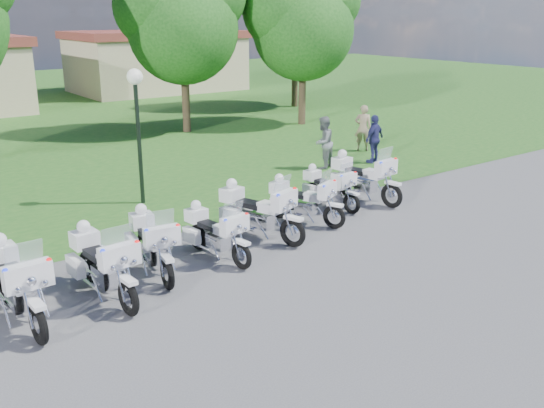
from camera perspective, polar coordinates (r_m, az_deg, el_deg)
ground at (r=13.97m, az=3.14°, el=-4.87°), size 100.00×100.00×0.00m
grass_lawn at (r=38.22m, az=-23.73°, el=8.13°), size 100.00×48.00×0.01m
motorcycle_0 at (r=11.82m, az=-22.96°, el=-6.80°), size 0.89×2.61×1.75m
motorcycle_1 at (r=12.23m, az=-15.67°, el=-5.37°), size 0.89×2.48×1.67m
motorcycle_2 at (r=13.14m, az=-11.22°, el=-3.54°), size 1.02×2.37×1.60m
motorcycle_3 at (r=13.71m, az=-5.40°, el=-2.62°), size 0.88×2.18×1.47m
motorcycle_4 at (r=14.81m, az=-1.42°, el=-0.60°), size 1.32×2.45×1.70m
motorcycle_5 at (r=15.93m, az=2.86°, el=0.42°), size 1.28×2.12×1.51m
motorcycle_6 at (r=17.31m, az=5.35°, el=1.62°), size 0.81×2.09×1.40m
motorcycle_7 at (r=18.04m, az=8.51°, el=2.58°), size 1.04×2.54×1.71m
lamp_post at (r=17.49m, az=-12.64°, el=9.32°), size 0.44×0.44×3.86m
tree_2 at (r=28.26m, az=-8.56°, el=17.00°), size 5.80×4.95×7.74m
tree_3 at (r=30.03m, az=2.85°, el=16.95°), size 5.66×4.83×7.55m
tree_4 at (r=35.96m, az=2.13°, el=18.16°), size 6.44×5.49×8.58m
building_east at (r=44.45m, az=-10.83°, el=13.10°), size 11.44×7.28×4.10m
bystander_a at (r=24.60m, az=8.56°, el=7.08°), size 0.79×0.78×1.84m
bystander_b at (r=21.56m, az=4.83°, el=5.76°), size 1.10×1.00×1.85m
bystander_c at (r=22.65m, az=9.61°, el=6.05°), size 1.11×0.64×1.77m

